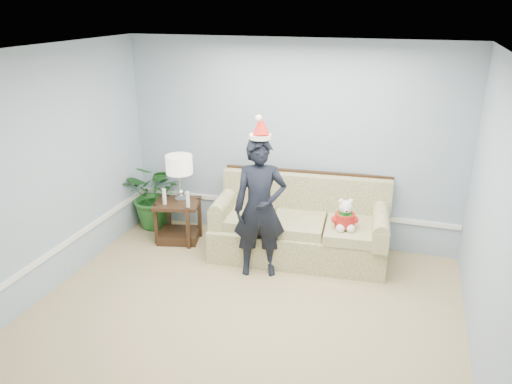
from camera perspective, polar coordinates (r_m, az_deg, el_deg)
The scene contains 10 objects.
room_shell at distance 4.36m, azimuth -3.90°, elevation -2.89°, with size 4.54×5.04×2.74m.
wainscot_trim at distance 6.17m, azimuth -9.97°, elevation -4.93°, with size 4.49×4.99×0.06m.
sofa at distance 6.49m, azimuth 5.05°, elevation -4.14°, with size 2.27×1.12×1.03m.
side_table at distance 6.97m, azimuth -8.86°, elevation -3.78°, with size 0.69×0.62×0.57m.
table_lamp at distance 6.71m, azimuth -8.76°, elevation 2.91°, with size 0.36×0.36×0.64m.
candle_pair at distance 6.68m, azimuth -9.13°, elevation -0.74°, with size 0.40×0.05×0.22m.
houseplant at distance 7.34m, azimuth -11.26°, elevation -0.26°, with size 0.90×0.78×1.00m, color #215C22.
man at distance 5.83m, azimuth 0.46°, elevation -1.86°, with size 0.62×0.41×1.69m, color black.
santa_hat at distance 5.54m, azimuth 0.53°, elevation 7.38°, with size 0.32×0.34×0.29m.
teddy_bear at distance 6.07m, azimuth 10.10°, elevation -2.95°, with size 0.30×0.30×0.39m.
Camera 1 is at (1.48, -3.70, 3.12)m, focal length 35.00 mm.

